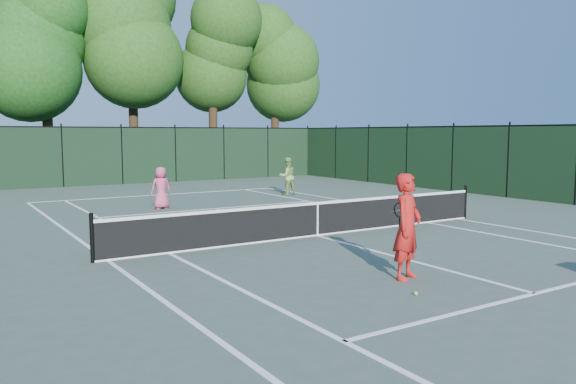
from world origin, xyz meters
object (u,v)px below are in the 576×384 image
coach (407,227)px  loose_ball_midcourt (416,293)px  player_green (287,176)px  player_pink (161,188)px

coach → loose_ball_midcourt: coach is taller
coach → player_green: size_ratio=1.20×
player_green → loose_ball_midcourt: size_ratio=24.38×
loose_ball_midcourt → coach: bearing=54.1°
coach → player_green: 14.52m
loose_ball_midcourt → player_pink: bearing=89.4°
player_pink → player_green: size_ratio=0.92×
coach → player_pink: bearing=68.9°
coach → player_green: coach is taller
coach → player_green: bearing=43.1°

